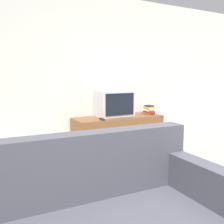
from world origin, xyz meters
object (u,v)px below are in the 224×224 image
at_px(tv_stand, 118,133).
at_px(book_stack, 149,110).
at_px(remote_on_stand, 102,119).
at_px(television, 115,103).

height_order(tv_stand, book_stack, book_stack).
relative_size(tv_stand, book_stack, 7.06).
bearing_deg(remote_on_stand, book_stack, 7.75).
distance_m(tv_stand, television, 0.52).
xyz_separation_m(television, remote_on_stand, (-0.36, -0.25, -0.21)).
xyz_separation_m(tv_stand, book_stack, (0.61, -0.03, 0.36)).
height_order(tv_stand, remote_on_stand, remote_on_stand).
bearing_deg(remote_on_stand, television, 34.42).
relative_size(television, remote_on_stand, 3.68).
relative_size(book_stack, remote_on_stand, 1.31).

